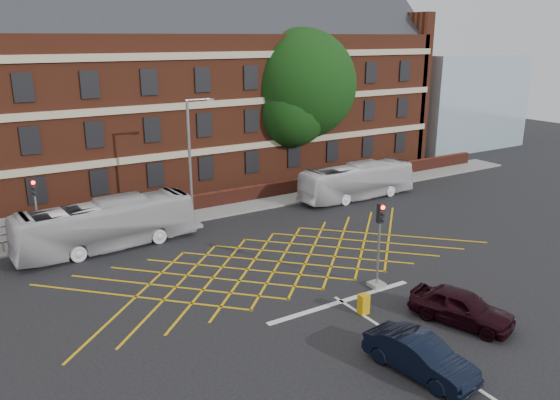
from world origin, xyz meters
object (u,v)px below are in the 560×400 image
traffic_light_far (38,222)px  street_lamp (192,186)px  bus_left (106,225)px  utility_cabinet (364,304)px  car_maroon (461,307)px  bus_right (357,181)px  deciduous_tree (301,92)px  traffic_light_near (378,253)px  car_navy (420,356)px  direction_signs (1,232)px

traffic_light_far → street_lamp: 9.20m
bus_left → utility_cabinet: 15.80m
bus_left → street_lamp: (5.74, 0.89, 1.32)m
bus_left → car_maroon: 19.74m
bus_right → utility_cabinet: size_ratio=10.45×
bus_right → deciduous_tree: 9.78m
car_maroon → deciduous_tree: deciduous_tree is taller
traffic_light_near → car_navy: bearing=-119.1°
bus_right → car_maroon: (-8.25, -17.05, -0.58)m
street_lamp → direction_signs: street_lamp is taller
street_lamp → utility_cabinet: (1.82, -14.74, -2.30)m
car_navy → car_maroon: size_ratio=0.98×
street_lamp → utility_cabinet: bearing=-83.0°
deciduous_tree → direction_signs: deciduous_tree is taller
street_lamp → utility_cabinet: size_ratio=8.97×
deciduous_tree → street_lamp: size_ratio=1.54×
car_maroon → utility_cabinet: size_ratio=4.81×
car_navy → traffic_light_far: traffic_light_far is taller
bus_left → direction_signs: size_ratio=4.68×
bus_right → street_lamp: (-13.09, 0.50, 1.42)m
car_navy → utility_cabinet: size_ratio=4.71×
traffic_light_near → direction_signs: size_ratio=1.94×
deciduous_tree → street_lamp: deciduous_tree is taller
bus_left → traffic_light_near: bearing=-144.7°
bus_right → utility_cabinet: 18.18m
traffic_light_near → direction_signs: 20.76m
car_navy → street_lamp: street_lamp is taller
bus_left → bus_right: size_ratio=1.08×
bus_left → car_navy: 19.47m
deciduous_tree → traffic_light_far: 23.85m
traffic_light_near → bus_left: bearing=129.3°
bus_right → direction_signs: (-24.11, 1.71, 0.05)m
direction_signs → traffic_light_far: bearing=-19.0°
traffic_light_far → utility_cabinet: bearing=-54.4°
bus_right → traffic_light_near: size_ratio=2.23×
utility_cabinet → direction_signs: bearing=128.8°
traffic_light_near → traffic_light_far: 18.95m
traffic_light_near → deciduous_tree: bearing=66.1°
car_maroon → traffic_light_near: size_ratio=1.03×
bus_left → bus_right: (18.83, 0.39, -0.11)m
car_navy → direction_signs: bearing=110.8°
street_lamp → traffic_light_far: bearing=176.6°
utility_cabinet → deciduous_tree: bearing=62.8°
car_maroon → traffic_light_near: traffic_light_near is taller
bus_right → car_maroon: 18.95m
deciduous_tree → traffic_light_far: size_ratio=2.95×
car_maroon → traffic_light_far: (-13.97, 18.10, 1.02)m
bus_right → car_navy: bus_right is taller
traffic_light_far → bus_right: bearing=-2.7°
deciduous_tree → traffic_light_near: bearing=-113.9°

